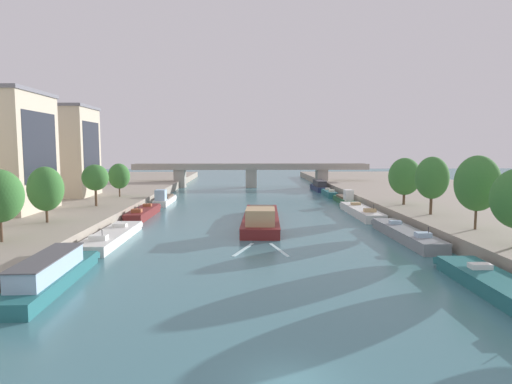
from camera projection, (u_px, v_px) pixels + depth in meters
The scene contains 22 objects.
quay_left at pixel (35, 205), 72.58m from camera, with size 36.00×170.00×1.72m, color gray.
quay_right at pixel (469, 203), 74.61m from camera, with size 36.00×170.00×1.72m, color gray.
barge_midriver at pixel (261, 218), 58.21m from camera, with size 5.69×22.36×3.12m.
wake_behind_barge at pixel (261, 250), 44.26m from camera, with size 5.59×6.04×0.03m.
moored_boat_left_upstream at pixel (51, 273), 32.30m from camera, with size 3.10×14.71×2.48m.
moored_boat_left_second at pixel (112, 236), 48.35m from camera, with size 3.31×15.61×2.16m.
moored_boat_left_lone at pixel (144, 213), 65.22m from camera, with size 2.68×13.74×2.36m.
moored_boat_left_midway at pixel (165, 199), 80.51m from camera, with size 2.51×12.12×2.94m.
moored_boat_right_far at pixel (502, 288), 30.33m from camera, with size 3.37×15.31×2.24m.
moored_boat_right_gap_after at pixel (405, 234), 49.16m from camera, with size 3.03×16.46×2.32m.
moored_boat_right_end at pixel (361, 211), 66.80m from camera, with size 3.09×16.43×2.30m.
moored_boat_right_second at pixel (344, 199), 80.98m from camera, with size 1.99×11.26×2.87m.
moored_boat_right_downstream at pixel (329, 193), 93.44m from camera, with size 2.13×10.31×2.29m.
moored_boat_right_upstream at pixel (319, 186), 106.08m from camera, with size 2.63×12.82×2.52m.
tree_left_past_mid at pixel (46, 189), 49.95m from camera, with size 3.95×3.95×6.41m.
tree_left_by_lamp at pixel (95, 178), 64.10m from camera, with size 3.80×3.80×6.11m.
tree_left_nearest at pixel (119, 176), 76.66m from camera, with size 3.70×3.70×5.82m.
tree_right_third at pixel (477, 183), 45.60m from camera, with size 4.56×4.56×7.76m.
tree_right_far at pixel (432, 178), 55.94m from camera, with size 4.17×4.17×7.43m.
tree_right_end_of_row at pixel (405, 177), 65.79m from camera, with size 4.75×4.75×7.05m.
building_left_middle at pixel (50, 151), 77.61m from camera, with size 15.14×10.47×15.91m.
bridge_far at pixel (251, 172), 114.41m from camera, with size 61.03×4.40×6.15m.
Camera 1 is at (-1.90, -18.00, 10.23)m, focal length 30.80 mm.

